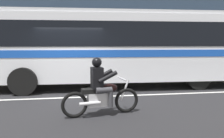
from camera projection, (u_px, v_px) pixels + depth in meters
The scene contains 5 objects.
ground_plane at pixel (70, 94), 8.39m from camera, with size 60.00×60.00×0.00m, color black.
sidewalk_curb at pixel (74, 73), 13.38m from camera, with size 28.00×3.80×0.15m, color gray.
lane_center_stripe at pixel (70, 98), 7.80m from camera, with size 26.60×0.14×0.01m, color silver.
transit_bus at pixel (116, 44), 9.62m from camera, with size 11.98×3.04×3.22m.
motorcycle_with_rider at pixel (101, 91), 5.85m from camera, with size 2.13×0.72×1.56m.
Camera 1 is at (0.36, -8.36, 1.95)m, focal length 35.19 mm.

